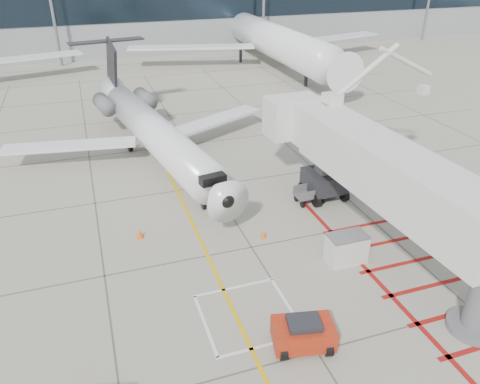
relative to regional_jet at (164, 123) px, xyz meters
name	(u,v)px	position (x,y,z in m)	size (l,w,h in m)	color
ground_plane	(279,292)	(2.54, -15.54, -3.70)	(260.00, 260.00, 0.00)	gray
regional_jet	(164,123)	(0.00, 0.00, 0.00)	(22.42, 28.27, 7.41)	white
jet_bridge	(390,184)	(9.36, -13.79, 0.25)	(9.38, 19.79, 7.92)	silver
pushback_tug	(303,333)	(2.11, -19.04, -2.97)	(2.52, 1.57, 1.47)	#AB2610
baggage_cart	(310,194)	(7.88, -7.90, -3.12)	(1.86, 1.17, 1.17)	#505054
ground_power_unit	(346,248)	(6.87, -14.33, -2.89)	(2.05, 1.19, 1.62)	silver
cone_nose	(140,233)	(-3.22, -8.55, -3.43)	(0.40, 0.40, 0.55)	#E7550C
cone_side	(263,234)	(3.54, -10.81, -3.47)	(0.33, 0.33, 0.46)	#E05C0B
bg_aircraft_c	(268,17)	(20.03, 30.46, 2.61)	(37.89, 42.10, 12.63)	silver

